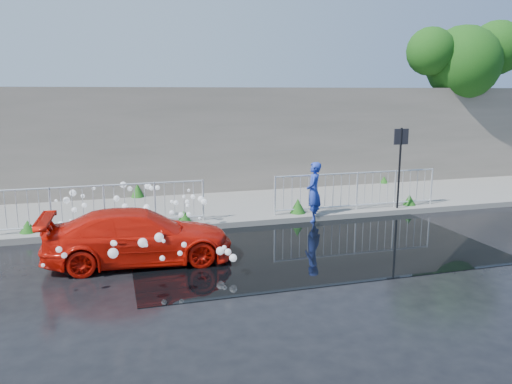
{
  "coord_description": "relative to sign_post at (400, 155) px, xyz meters",
  "views": [
    {
      "loc": [
        -3.79,
        -9.37,
        3.49
      ],
      "look_at": [
        -0.28,
        2.55,
        1.0
      ],
      "focal_mm": 35.0,
      "sensor_mm": 36.0,
      "label": 1
    }
  ],
  "objects": [
    {
      "name": "ground",
      "position": [
        -4.2,
        -3.1,
        -1.72
      ],
      "size": [
        90.0,
        90.0,
        0.0
      ],
      "primitive_type": "plane",
      "color": "black",
      "rests_on": "ground"
    },
    {
      "name": "pavement",
      "position": [
        -4.2,
        1.9,
        -1.65
      ],
      "size": [
        30.0,
        4.0,
        0.15
      ],
      "primitive_type": "cube",
      "color": "slate",
      "rests_on": "ground"
    },
    {
      "name": "curb",
      "position": [
        -4.2,
        -0.1,
        -1.64
      ],
      "size": [
        30.0,
        0.25,
        0.16
      ],
      "primitive_type": "cube",
      "color": "slate",
      "rests_on": "ground"
    },
    {
      "name": "retaining_wall",
      "position": [
        -4.2,
        4.1,
        0.18
      ],
      "size": [
        30.0,
        0.6,
        3.5
      ],
      "primitive_type": "cube",
      "color": "#605B51",
      "rests_on": "pavement"
    },
    {
      "name": "puddle",
      "position": [
        -3.7,
        -2.1,
        -1.72
      ],
      "size": [
        8.0,
        5.0,
        0.01
      ],
      "primitive_type": "cube",
      "color": "black",
      "rests_on": "ground"
    },
    {
      "name": "sign_post",
      "position": [
        0.0,
        0.0,
        0.0
      ],
      "size": [
        0.45,
        0.06,
        2.5
      ],
      "color": "black",
      "rests_on": "ground"
    },
    {
      "name": "tree",
      "position": [
        5.44,
        4.31,
        3.04
      ],
      "size": [
        4.96,
        2.86,
        6.25
      ],
      "color": "#332114",
      "rests_on": "ground"
    },
    {
      "name": "railing_left",
      "position": [
        -8.2,
        0.25,
        -0.99
      ],
      "size": [
        5.05,
        0.05,
        1.1
      ],
      "color": "silver",
      "rests_on": "pavement"
    },
    {
      "name": "railing_right",
      "position": [
        -1.2,
        0.25,
        -0.99
      ],
      "size": [
        5.05,
        0.05,
        1.1
      ],
      "color": "silver",
      "rests_on": "pavement"
    },
    {
      "name": "weeds",
      "position": [
        -4.5,
        1.47,
        -1.39
      ],
      "size": [
        12.17,
        3.93,
        0.44
      ],
      "color": "#154F15",
      "rests_on": "pavement"
    },
    {
      "name": "water_spray",
      "position": [
        -7.38,
        -1.02,
        -1.01
      ],
      "size": [
        3.64,
        5.61,
        1.04
      ],
      "color": "white",
      "rests_on": "ground"
    },
    {
      "name": "red_car",
      "position": [
        -7.51,
        -2.24,
        -1.17
      ],
      "size": [
        3.91,
        1.74,
        1.11
      ],
      "primitive_type": "imported",
      "rotation": [
        0.0,
        0.0,
        1.52
      ],
      "color": "red",
      "rests_on": "ground"
    },
    {
      "name": "person",
      "position": [
        -2.7,
        -0.1,
        -0.91
      ],
      "size": [
        0.63,
        0.71,
        1.64
      ],
      "primitive_type": "imported",
      "rotation": [
        0.0,
        0.0,
        -2.07
      ],
      "color": "#2137A6",
      "rests_on": "ground"
    }
  ]
}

